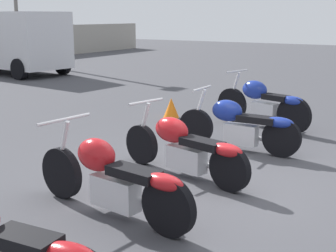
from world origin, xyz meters
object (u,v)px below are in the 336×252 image
motorcycle_slot_4 (263,103)px  parked_van (6,39)px  motorcycle_slot_2 (184,147)px  traffic_cone_far (171,108)px  motorcycle_slot_1 (112,178)px  motorcycle_slot_3 (239,125)px

motorcycle_slot_4 → parked_van: 11.64m
motorcycle_slot_2 → traffic_cone_far: motorcycle_slot_2 is taller
motorcycle_slot_1 → parked_van: size_ratio=0.40×
motorcycle_slot_2 → motorcycle_slot_3: (1.52, -0.12, 0.01)m
motorcycle_slot_1 → motorcycle_slot_4: motorcycle_slot_4 is taller
motorcycle_slot_1 → parked_van: bearing=61.4°
motorcycle_slot_3 → motorcycle_slot_4: 1.72m
motorcycle_slot_3 → motorcycle_slot_2: bearing=174.6°
parked_van → motorcycle_slot_3: bearing=-107.9°
motorcycle_slot_4 → traffic_cone_far: size_ratio=4.91×
motorcycle_slot_4 → traffic_cone_far: bearing=110.5°
motorcycle_slot_3 → traffic_cone_far: bearing=54.0°
motorcycle_slot_2 → motorcycle_slot_1: bearing=-168.3°
motorcycle_slot_2 → motorcycle_slot_4: motorcycle_slot_4 is taller
motorcycle_slot_1 → motorcycle_slot_3: bearing=4.1°
motorcycle_slot_4 → traffic_cone_far: motorcycle_slot_4 is taller
motorcycle_slot_1 → traffic_cone_far: 4.94m
motorcycle_slot_3 → motorcycle_slot_4: bearing=7.7°
motorcycle_slot_1 → motorcycle_slot_4: bearing=8.3°
motorcycle_slot_4 → parked_van: bearing=88.4°
motorcycle_slot_3 → parked_van: 12.48m
motorcycle_slot_1 → traffic_cone_far: (4.51, 2.01, -0.21)m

